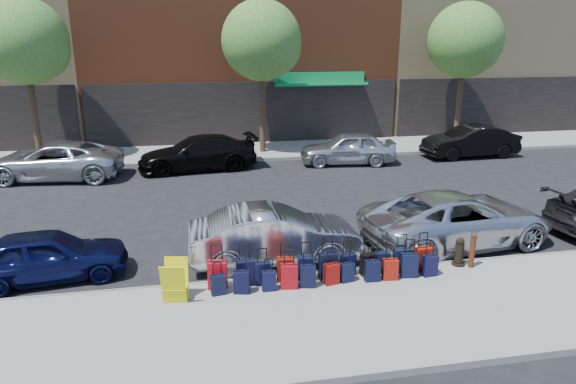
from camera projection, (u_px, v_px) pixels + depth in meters
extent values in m
plane|color=black|center=(288.00, 217.00, 16.91)|extent=(120.00, 120.00, 0.00)
cube|color=gray|center=(346.00, 317.00, 10.78)|extent=(60.00, 4.00, 0.15)
cube|color=gray|center=(252.00, 151.00, 26.29)|extent=(60.00, 4.00, 0.15)
cube|color=gray|center=(322.00, 275.00, 12.68)|extent=(60.00, 0.08, 0.15)
cube|color=gray|center=(257.00, 160.00, 24.39)|extent=(60.00, 0.08, 0.15)
cube|color=black|center=(247.00, 114.00, 27.65)|extent=(16.66, 0.15, 3.40)
cube|color=#0E7F44|center=(321.00, 85.00, 27.59)|extent=(5.00, 0.91, 0.27)
cube|color=#0E7F44|center=(320.00, 78.00, 27.77)|extent=(5.00, 0.10, 0.60)
cube|color=black|center=(515.00, 106.00, 30.48)|extent=(14.70, 0.15, 3.40)
cylinder|color=black|center=(34.00, 109.00, 23.32)|extent=(0.30, 0.30, 4.80)
sphere|color=#3C6A23|center=(24.00, 41.00, 22.45)|extent=(3.80, 3.80, 3.80)
sphere|color=#3C6A23|center=(40.00, 50.00, 22.67)|extent=(2.58, 2.58, 2.58)
cylinder|color=black|center=(262.00, 103.00, 25.18)|extent=(0.30, 0.30, 4.80)
sphere|color=#3C6A23|center=(261.00, 40.00, 24.32)|extent=(3.80, 3.80, 3.80)
sphere|color=#3C6A23|center=(274.00, 49.00, 24.53)|extent=(2.58, 2.58, 2.58)
cylinder|color=black|center=(459.00, 99.00, 27.05)|extent=(0.30, 0.30, 4.80)
sphere|color=#3C6A23|center=(465.00, 40.00, 26.18)|extent=(3.80, 3.80, 3.80)
sphere|color=#3C6A23|center=(475.00, 48.00, 26.40)|extent=(2.58, 2.58, 2.58)
cube|color=#B50B17|center=(217.00, 275.00, 11.78)|extent=(0.46, 0.28, 0.66)
cylinder|color=black|center=(216.00, 246.00, 11.57)|extent=(0.25, 0.06, 0.03)
cube|color=black|center=(245.00, 273.00, 11.93)|extent=(0.43, 0.26, 0.62)
cylinder|color=black|center=(245.00, 246.00, 11.74)|extent=(0.23, 0.05, 0.03)
cube|color=black|center=(263.00, 273.00, 11.96)|extent=(0.37, 0.21, 0.56)
cylinder|color=black|center=(262.00, 249.00, 11.79)|extent=(0.21, 0.04, 0.03)
cube|color=maroon|center=(285.00, 269.00, 12.13)|extent=(0.42, 0.28, 0.59)
cylinder|color=black|center=(285.00, 244.00, 11.94)|extent=(0.22, 0.07, 0.03)
cube|color=black|center=(306.00, 268.00, 12.20)|extent=(0.41, 0.26, 0.59)
cylinder|color=black|center=(306.00, 243.00, 12.02)|extent=(0.22, 0.06, 0.03)
cube|color=black|center=(328.00, 266.00, 12.24)|extent=(0.46, 0.28, 0.67)
cylinder|color=black|center=(329.00, 238.00, 12.03)|extent=(0.25, 0.05, 0.03)
cube|color=black|center=(348.00, 265.00, 12.43)|extent=(0.40, 0.27, 0.55)
cylinder|color=black|center=(349.00, 242.00, 12.25)|extent=(0.21, 0.07, 0.03)
cube|color=black|center=(368.00, 264.00, 12.45)|extent=(0.39, 0.25, 0.55)
cylinder|color=black|center=(369.00, 242.00, 12.28)|extent=(0.21, 0.06, 0.03)
cube|color=black|center=(382.00, 263.00, 12.55)|extent=(0.38, 0.22, 0.54)
cylinder|color=black|center=(383.00, 240.00, 12.38)|extent=(0.21, 0.04, 0.03)
cube|color=black|center=(401.00, 260.00, 12.60)|extent=(0.42, 0.26, 0.60)
cylinder|color=black|center=(403.00, 236.00, 12.41)|extent=(0.23, 0.05, 0.03)
cube|color=maroon|center=(423.00, 259.00, 12.67)|extent=(0.43, 0.26, 0.61)
cylinder|color=black|center=(425.00, 234.00, 12.48)|extent=(0.23, 0.05, 0.03)
cube|color=black|center=(218.00, 285.00, 11.51)|extent=(0.35, 0.23, 0.48)
cylinder|color=black|center=(217.00, 263.00, 11.36)|extent=(0.18, 0.06, 0.03)
cube|color=black|center=(242.00, 282.00, 11.57)|extent=(0.39, 0.28, 0.53)
cylinder|color=black|center=(241.00, 259.00, 11.41)|extent=(0.20, 0.07, 0.03)
cube|color=black|center=(269.00, 281.00, 11.70)|extent=(0.32, 0.19, 0.47)
cylinder|color=black|center=(269.00, 260.00, 11.55)|extent=(0.18, 0.04, 0.03)
cube|color=#9C0A11|center=(289.00, 276.00, 11.79)|extent=(0.42, 0.28, 0.58)
cylinder|color=black|center=(289.00, 251.00, 11.61)|extent=(0.22, 0.06, 0.03)
cube|color=black|center=(308.00, 276.00, 11.86)|extent=(0.39, 0.27, 0.53)
cylinder|color=black|center=(308.00, 253.00, 11.69)|extent=(0.20, 0.07, 0.03)
cube|color=maroon|center=(332.00, 274.00, 12.00)|extent=(0.37, 0.26, 0.50)
cylinder|color=black|center=(332.00, 252.00, 11.84)|extent=(0.19, 0.07, 0.03)
cube|color=black|center=(347.00, 272.00, 12.11)|extent=(0.35, 0.24, 0.47)
cylinder|color=black|center=(347.00, 252.00, 11.96)|extent=(0.18, 0.07, 0.03)
cube|color=black|center=(372.00, 271.00, 12.14)|extent=(0.36, 0.22, 0.51)
cylinder|color=black|center=(373.00, 249.00, 11.98)|extent=(0.20, 0.04, 0.03)
cube|color=#9B150A|center=(390.00, 269.00, 12.22)|extent=(0.37, 0.23, 0.51)
cylinder|color=black|center=(392.00, 248.00, 12.05)|extent=(0.20, 0.05, 0.03)
cube|color=black|center=(409.00, 265.00, 12.35)|extent=(0.43, 0.29, 0.58)
cylinder|color=black|center=(411.00, 241.00, 12.16)|extent=(0.22, 0.07, 0.03)
cube|color=black|center=(430.00, 266.00, 12.41)|extent=(0.37, 0.24, 0.52)
cylinder|color=black|center=(432.00, 244.00, 12.24)|extent=(0.20, 0.05, 0.03)
cylinder|color=black|center=(458.00, 264.00, 13.06)|extent=(0.34, 0.34, 0.06)
cylinder|color=black|center=(459.00, 253.00, 12.98)|extent=(0.22, 0.22, 0.52)
sphere|color=black|center=(460.00, 241.00, 12.88)|extent=(0.20, 0.20, 0.20)
cylinder|color=black|center=(459.00, 251.00, 12.96)|extent=(0.38, 0.20, 0.09)
cylinder|color=#38190C|center=(472.00, 251.00, 12.83)|extent=(0.14, 0.14, 0.85)
cylinder|color=#38190C|center=(474.00, 235.00, 12.71)|extent=(0.16, 0.16, 0.04)
cube|color=yellow|center=(173.00, 285.00, 11.00)|extent=(0.55, 0.32, 0.93)
cube|color=yellow|center=(177.00, 278.00, 11.32)|extent=(0.55, 0.32, 0.93)
cube|color=yellow|center=(175.00, 287.00, 11.20)|extent=(0.57, 0.43, 0.02)
imported|color=#0D113C|center=(47.00, 255.00, 12.43)|extent=(3.91, 1.98, 1.28)
imported|color=silver|center=(275.00, 235.00, 13.40)|extent=(4.50, 1.62, 1.48)
imported|color=silver|center=(457.00, 219.00, 14.56)|extent=(5.79, 3.27, 1.53)
imported|color=silver|center=(54.00, 161.00, 21.26)|extent=(5.76, 3.14, 1.53)
imported|color=black|center=(198.00, 153.00, 22.71)|extent=(5.40, 2.68, 1.51)
imported|color=silver|center=(348.00, 148.00, 23.76)|extent=(4.56, 2.28, 1.49)
imported|color=black|center=(470.00, 142.00, 25.11)|extent=(4.72, 1.82, 1.54)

